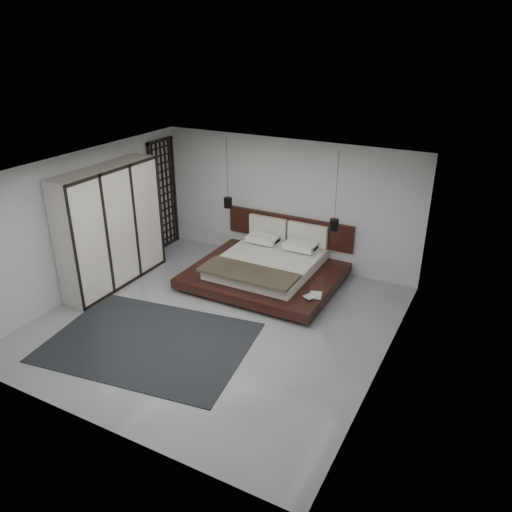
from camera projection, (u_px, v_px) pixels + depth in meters
The scene contains 14 objects.
floor at pixel (217, 321), 9.12m from camera, with size 6.00×6.00×0.00m, color #999DA2.
ceiling at pixel (211, 171), 7.97m from camera, with size 6.00×6.00×0.00m, color white.
wall_back at pixel (287, 202), 10.96m from camera, with size 6.00×6.00×0.00m, color beige.
wall_front at pixel (84, 338), 6.13m from camera, with size 6.00×6.00×0.00m, color beige.
wall_left at pixel (85, 222), 9.82m from camera, with size 6.00×6.00×0.00m, color beige.
wall_right at pixel (388, 290), 7.27m from camera, with size 6.00×6.00×0.00m, color beige.
lattice_screen at pixel (164, 195), 11.81m from camera, with size 0.05×0.90×2.60m, color black.
bed at pixel (267, 267), 10.49m from camera, with size 3.00×2.48×1.11m.
book_lower at pixel (309, 295), 9.42m from camera, with size 0.23×0.30×0.03m, color #99724C.
book_upper at pixel (308, 294), 9.40m from camera, with size 0.19×0.26×0.02m, color #99724C.
pendant_left at pixel (228, 202), 10.96m from camera, with size 0.18×0.18×1.51m.
pendant_right at pixel (334, 224), 9.95m from camera, with size 0.18×0.18×1.60m.
wardrobe at pixel (111, 227), 10.06m from camera, with size 0.59×2.51×2.46m.
rug at pixel (150, 342), 8.50m from camera, with size 3.34×2.39×0.01m, color black.
Camera 1 is at (4.28, -6.58, 4.85)m, focal length 35.00 mm.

